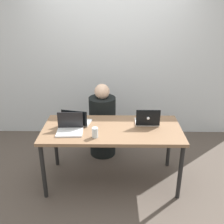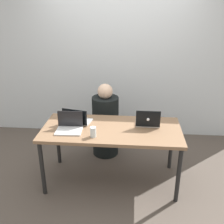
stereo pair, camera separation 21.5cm
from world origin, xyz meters
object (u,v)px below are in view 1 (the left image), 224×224
at_px(laptop_back_right, 147,121).
at_px(water_glass_left, 95,133).
at_px(laptop_back_left, 76,120).
at_px(person_at_center, 103,124).
at_px(laptop_front_left, 70,128).

relative_size(laptop_back_right, water_glass_left, 2.49).
height_order(laptop_back_left, water_glass_left, laptop_back_left).
relative_size(person_at_center, laptop_back_right, 3.79).
xyz_separation_m(laptop_back_right, water_glass_left, (-0.62, -0.35, 0.00)).
bearing_deg(person_at_center, laptop_front_left, 72.52).
distance_m(person_at_center, laptop_back_left, 0.69).
relative_size(laptop_back_left, water_glass_left, 3.10).
distance_m(person_at_center, laptop_back_right, 0.85).
height_order(laptop_back_left, laptop_back_right, laptop_back_right).
height_order(person_at_center, laptop_back_left, person_at_center).
bearing_deg(laptop_front_left, laptop_back_right, 10.85).
distance_m(laptop_back_left, water_glass_left, 0.43).
relative_size(laptop_front_left, laptop_back_left, 0.85).
relative_size(person_at_center, laptop_back_left, 3.04).
relative_size(laptop_front_left, laptop_back_right, 1.05).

